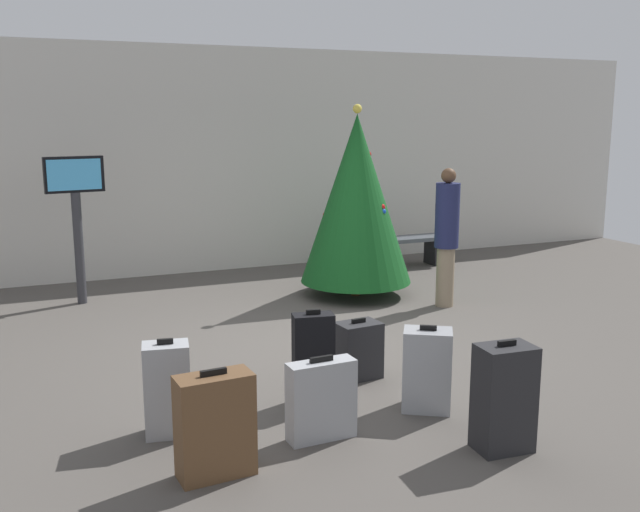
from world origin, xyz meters
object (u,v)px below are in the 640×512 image
object	(u,v)px
suitcase_0	(215,426)
suitcase_3	(504,398)
waiting_bench	(399,245)
suitcase_5	(358,350)
suitcase_1	(167,389)
suitcase_2	(313,359)
flight_info_kiosk	(76,205)
suitcase_6	(427,370)
holiday_tree	(356,199)
traveller_0	(447,234)
suitcase_4	(321,400)

from	to	relation	value
suitcase_0	suitcase_3	size ratio (longest dim) A/B	0.91
waiting_bench	suitcase_5	world-z (taller)	suitcase_5
suitcase_1	suitcase_2	world-z (taller)	suitcase_2
flight_info_kiosk	waiting_bench	distance (m)	4.99
suitcase_1	suitcase_6	xyz separation A→B (m)	(2.05, -0.36, -0.02)
flight_info_kiosk	suitcase_3	world-z (taller)	flight_info_kiosk
waiting_bench	suitcase_1	xyz separation A→B (m)	(-4.62, -4.71, -0.01)
holiday_tree	suitcase_0	bearing A→B (deg)	-126.37
holiday_tree	suitcase_1	size ratio (longest dim) A/B	3.36
suitcase_0	suitcase_2	bearing A→B (deg)	39.55
holiday_tree	traveller_0	world-z (taller)	holiday_tree
traveller_0	suitcase_3	size ratio (longest dim) A/B	2.13
holiday_tree	suitcase_5	distance (m)	3.27
suitcase_3	flight_info_kiosk	bearing A→B (deg)	113.91
suitcase_0	suitcase_4	size ratio (longest dim) A/B	1.16
waiting_bench	suitcase_4	xyz separation A→B (m)	(-3.58, -5.23, -0.06)
suitcase_0	suitcase_6	bearing A→B (deg)	12.09
suitcase_1	suitcase_6	distance (m)	2.08
suitcase_1	suitcase_6	size ratio (longest dim) A/B	1.05
suitcase_1	suitcase_2	distance (m)	1.25
traveller_0	suitcase_4	size ratio (longest dim) A/B	2.72
suitcase_3	suitcase_2	bearing A→B (deg)	125.41
suitcase_6	waiting_bench	bearing A→B (deg)	63.10
holiday_tree	suitcase_2	world-z (taller)	holiday_tree
suitcase_6	suitcase_4	bearing A→B (deg)	-170.73
flight_info_kiosk	suitcase_2	bearing A→B (deg)	-70.23
flight_info_kiosk	traveller_0	xyz separation A→B (m)	(4.26, -1.95, -0.34)
suitcase_0	suitcase_3	world-z (taller)	suitcase_3
flight_info_kiosk	traveller_0	world-z (taller)	flight_info_kiosk
holiday_tree	suitcase_1	distance (m)	4.70
traveller_0	flight_info_kiosk	bearing A→B (deg)	155.44
suitcase_2	holiday_tree	bearing A→B (deg)	58.83
waiting_bench	suitcase_4	bearing A→B (deg)	-124.38
suitcase_2	suitcase_3	size ratio (longest dim) A/B	0.99
suitcase_0	suitcase_1	xyz separation A→B (m)	(-0.17, 0.76, 0.00)
waiting_bench	flight_info_kiosk	bearing A→B (deg)	-175.60
suitcase_4	traveller_0	bearing A→B (deg)	44.66
traveller_0	suitcase_1	bearing A→B (deg)	-149.06
suitcase_0	suitcase_4	world-z (taller)	suitcase_0
suitcase_0	suitcase_5	bearing A→B (deg)	37.28
suitcase_1	holiday_tree	bearing A→B (deg)	46.30
waiting_bench	suitcase_4	size ratio (longest dim) A/B	2.49
suitcase_0	suitcase_2	world-z (taller)	suitcase_2
waiting_bench	suitcase_1	bearing A→B (deg)	-134.45
waiting_bench	suitcase_2	world-z (taller)	suitcase_2
suitcase_0	flight_info_kiosk	bearing A→B (deg)	94.94
flight_info_kiosk	suitcase_2	size ratio (longest dim) A/B	2.32
flight_info_kiosk	suitcase_1	xyz separation A→B (m)	(0.27, -4.34, -0.92)
waiting_bench	suitcase_5	distance (m)	5.02
flight_info_kiosk	suitcase_0	world-z (taller)	flight_info_kiosk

